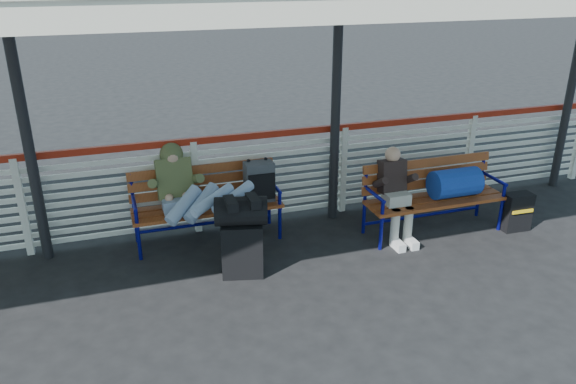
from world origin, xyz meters
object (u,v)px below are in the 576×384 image
object	(u,v)px
traveler_man	(198,195)
suitcase_side	(516,212)
bench_left	(225,192)
luggage_stack	(242,233)
companion_person	(396,193)
bench_right	(444,186)

from	to	relation	value
traveler_man	suitcase_side	distance (m)	4.04
bench_left	suitcase_side	xyz separation A→B (m)	(3.57, -0.98, -0.36)
luggage_stack	companion_person	world-z (taller)	companion_person
luggage_stack	traveler_man	distance (m)	0.76
bench_right	suitcase_side	xyz separation A→B (m)	(0.91, -0.30, -0.36)
bench_right	companion_person	size ratio (longest dim) A/B	1.57
bench_right	bench_left	bearing A→B (deg)	165.77
traveler_man	bench_right	bearing A→B (deg)	-6.35
bench_left	traveler_man	size ratio (longest dim) A/B	1.17
traveler_man	companion_person	bearing A→B (deg)	-8.24
luggage_stack	suitcase_side	xyz separation A→B (m)	(3.61, -0.01, -0.25)
luggage_stack	bench_right	world-z (taller)	luggage_stack
companion_person	suitcase_side	distance (m)	1.66
suitcase_side	bench_right	bearing A→B (deg)	163.94
bench_right	traveler_man	xyz separation A→B (m)	(-3.05, 0.34, 0.14)
luggage_stack	companion_person	size ratio (longest dim) A/B	0.81
companion_person	bench_right	bearing A→B (deg)	0.21
bench_left	companion_person	distance (m)	2.09
bench_left	suitcase_side	size ratio (longest dim) A/B	3.62
luggage_stack	bench_left	size ratio (longest dim) A/B	0.51
bench_right	traveler_man	world-z (taller)	traveler_man
bench_left	bench_right	bearing A→B (deg)	-14.23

